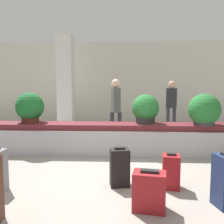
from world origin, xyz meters
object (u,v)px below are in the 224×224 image
pillar (66,82)px  suitcase_1 (171,171)px  traveler_0 (171,102)px  potted_plant_1 (146,109)px  potted_plant_0 (204,110)px  traveler_1 (116,105)px  potted_plant_2 (30,108)px  suitcase_6 (120,167)px  suitcase_2 (149,191)px

pillar → suitcase_1: bearing=-61.9°
pillar → traveler_0: size_ratio=1.98×
suitcase_1 → potted_plant_1: bearing=102.8°
potted_plant_0 → traveler_1: 2.22m
suitcase_1 → potted_plant_2: size_ratio=0.78×
pillar → traveler_1: size_ratio=1.95×
suitcase_6 → potted_plant_0: potted_plant_0 is taller
suitcase_1 → suitcase_6: (-0.75, 0.05, 0.03)m
pillar → potted_plant_1: pillar is taller
suitcase_2 → traveler_1: 3.66m
suitcase_6 → traveler_1: size_ratio=0.36×
pillar → suitcase_1: 6.00m
suitcase_2 → potted_plant_1: (0.16, 2.59, 0.73)m
potted_plant_0 → potted_plant_2: (-3.78, 0.20, 0.02)m
suitcase_6 → suitcase_1: bearing=-13.5°
suitcase_6 → traveler_0: size_ratio=0.36×
suitcase_2 → suitcase_1: bearing=69.7°
suitcase_2 → suitcase_6: suitcase_6 is taller
suitcase_2 → suitcase_6: (-0.37, 0.71, 0.05)m
pillar → suitcase_2: size_ratio=6.44×
suitcase_2 → traveler_0: size_ratio=0.31×
pillar → potted_plant_1: size_ratio=5.08×
pillar → potted_plant_1: bearing=-51.9°
suitcase_2 → potted_plant_2: potted_plant_2 is taller
suitcase_2 → potted_plant_2: bearing=142.7°
suitcase_2 → traveler_1: bearing=107.9°
potted_plant_2 → traveler_1: traveler_1 is taller
potted_plant_1 → traveler_1: 1.18m
suitcase_2 → traveler_0: (1.18, 5.05, 0.72)m
potted_plant_0 → potted_plant_1: size_ratio=1.05×
pillar → suitcase_2: pillar is taller
potted_plant_2 → traveler_1: 2.13m
potted_plant_1 → suitcase_6: bearing=-105.8°
potted_plant_0 → traveler_1: bearing=148.0°
suitcase_1 → traveler_1: (-0.90, 2.89, 0.73)m
potted_plant_1 → traveler_0: bearing=67.6°
potted_plant_0 → traveler_0: bearing=93.9°
traveler_0 → suitcase_6: bearing=-94.6°
suitcase_2 → traveler_1: (-0.53, 3.55, 0.74)m
potted_plant_1 → traveler_1: (-0.68, 0.96, 0.01)m
potted_plant_2 → traveler_0: traveler_0 is taller
potted_plant_1 → potted_plant_2: 2.58m
suitcase_6 → potted_plant_1: size_ratio=0.93×
traveler_1 → pillar: bearing=24.3°
potted_plant_0 → potted_plant_2: 3.78m
pillar → suitcase_6: 5.64m
potted_plant_2 → traveler_0: bearing=34.6°
suitcase_1 → traveler_1: traveler_1 is taller
traveler_1 → potted_plant_1: bearing=-159.4°
suitcase_2 → potted_plant_2: 3.61m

